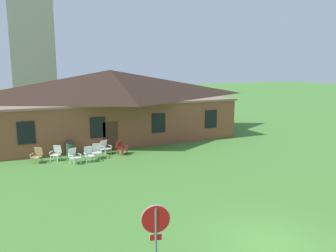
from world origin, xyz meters
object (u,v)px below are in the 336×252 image
object	(u,v)px
lawn_chair_right_end	(96,151)
lawn_chair_far_side	(105,147)
lawn_chair_left_end	(74,156)
trash_bin	(70,148)
lawn_chair_by_porch	(37,155)
lawn_chair_under_eave	(121,147)
lawn_chair_near_door	(56,153)
lawn_chair_middle	(89,154)
stop_sign	(156,230)

from	to	relation	value
lawn_chair_right_end	lawn_chair_far_side	world-z (taller)	same
lawn_chair_right_end	lawn_chair_far_side	distance (m)	1.12
lawn_chair_left_end	trash_bin	bearing A→B (deg)	87.98
lawn_chair_by_porch	lawn_chair_right_end	distance (m)	3.70
lawn_chair_left_end	lawn_chair_far_side	xyz separation A→B (m)	(2.37, 1.49, 0.00)
lawn_chair_left_end	lawn_chair_under_eave	world-z (taller)	same
lawn_chair_near_door	lawn_chair_right_end	world-z (taller)	same
lawn_chair_by_porch	lawn_chair_left_end	xyz separation A→B (m)	(2.09, -1.19, 0.00)
lawn_chair_middle	stop_sign	bearing A→B (deg)	-93.81
lawn_chair_middle	trash_bin	xyz separation A→B (m)	(-0.87, 2.01, -0.00)
lawn_chair_near_door	lawn_chair_left_end	size ratio (longest dim) A/B	1.00
lawn_chair_far_side	stop_sign	bearing A→B (deg)	-98.88
lawn_chair_middle	lawn_chair_far_side	distance (m)	2.01
stop_sign	lawn_chair_under_eave	world-z (taller)	stop_sign
lawn_chair_near_door	lawn_chair_under_eave	world-z (taller)	same
stop_sign	lawn_chair_right_end	distance (m)	14.11
lawn_chair_far_side	trash_bin	size ratio (longest dim) A/B	0.98
lawn_chair_far_side	lawn_chair_near_door	bearing A→B (deg)	-175.95
lawn_chair_by_porch	stop_sign	bearing A→B (deg)	-81.54
lawn_chair_left_end	trash_bin	xyz separation A→B (m)	(0.07, 2.08, -0.00)
lawn_chair_right_end	trash_bin	bearing A→B (deg)	137.22
stop_sign	lawn_chair_far_side	size ratio (longest dim) A/B	2.50
lawn_chair_far_side	lawn_chair_under_eave	distance (m)	1.13
lawn_chair_right_end	lawn_chair_under_eave	size ratio (longest dim) A/B	1.00
lawn_chair_right_end	lawn_chair_far_side	xyz separation A→B (m)	(0.80, 0.79, 0.00)
lawn_chair_near_door	stop_sign	bearing A→B (deg)	-86.14
lawn_chair_far_side	lawn_chair_under_eave	size ratio (longest dim) A/B	1.00
lawn_chair_by_porch	lawn_chair_under_eave	size ratio (longest dim) A/B	1.00
lawn_chair_far_side	lawn_chair_by_porch	bearing A→B (deg)	-176.09
stop_sign	lawn_chair_by_porch	bearing A→B (deg)	98.46
lawn_chair_under_eave	lawn_chair_middle	bearing A→B (deg)	-160.74
lawn_chair_right_end	stop_sign	bearing A→B (deg)	-96.18
lawn_chair_left_end	lawn_chair_under_eave	bearing A→B (deg)	15.17
lawn_chair_right_end	lawn_chair_near_door	bearing A→B (deg)	167.35
lawn_chair_middle	lawn_chair_under_eave	bearing A→B (deg)	19.26
lawn_chair_near_door	lawn_chair_left_end	distance (m)	1.56
lawn_chair_far_side	trash_bin	bearing A→B (deg)	165.49
lawn_chair_left_end	lawn_chair_middle	xyz separation A→B (m)	(0.95, 0.07, 0.00)
lawn_chair_middle	lawn_chair_far_side	xyz separation A→B (m)	(1.42, 1.42, 0.00)
lawn_chair_near_door	trash_bin	world-z (taller)	trash_bin
lawn_chair_far_side	lawn_chair_right_end	bearing A→B (deg)	-135.09
lawn_chair_right_end	lawn_chair_under_eave	xyz separation A→B (m)	(1.76, 0.21, 0.00)
lawn_chair_by_porch	lawn_chair_far_side	bearing A→B (deg)	3.91
lawn_chair_by_porch	lawn_chair_far_side	size ratio (longest dim) A/B	1.00
stop_sign	lawn_chair_under_eave	size ratio (longest dim) A/B	2.50
stop_sign	lawn_chair_by_porch	distance (m)	14.68
lawn_chair_far_side	lawn_chair_left_end	bearing A→B (deg)	-147.82
lawn_chair_left_end	trash_bin	size ratio (longest dim) A/B	0.98
lawn_chair_left_end	lawn_chair_right_end	bearing A→B (deg)	23.91
lawn_chair_left_end	lawn_chair_near_door	bearing A→B (deg)	126.30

